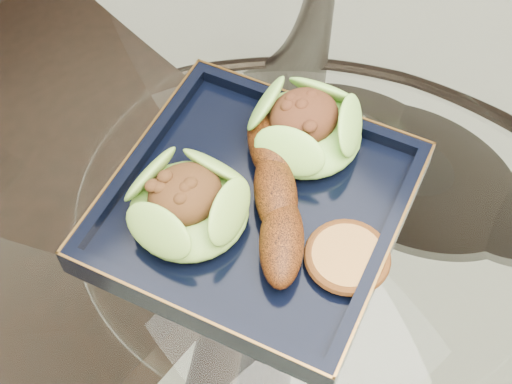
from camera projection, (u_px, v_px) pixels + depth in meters
dining_table at (299, 308)px, 0.82m from camera, size 1.13×1.13×0.77m
dining_chair at (30, 159)px, 0.97m from camera, size 0.49×0.49×1.04m
navy_plate at (256, 209)px, 0.69m from camera, size 0.36×0.36×0.02m
lettuce_wrap_left at (189, 206)px, 0.66m from camera, size 0.12×0.12×0.04m
lettuce_wrap_right at (305, 129)px, 0.71m from camera, size 0.13×0.13×0.04m
roasted_plantain at (276, 193)px, 0.67m from camera, size 0.14×0.18×0.04m
crumb_patty at (347, 258)px, 0.64m from camera, size 0.09×0.09×0.01m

